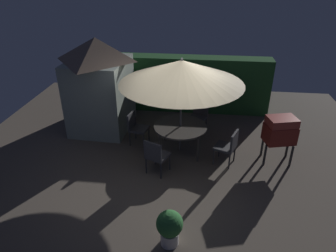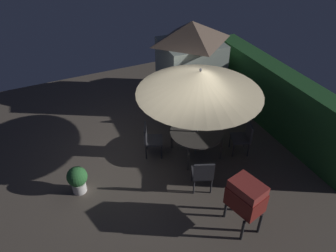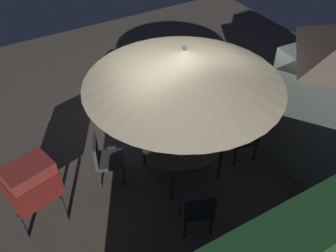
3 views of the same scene
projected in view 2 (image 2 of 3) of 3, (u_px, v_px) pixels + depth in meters
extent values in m
plane|color=brown|center=(164.00, 158.00, 8.72)|extent=(11.00, 11.00, 0.00)
cube|color=#1E4C23|center=(277.00, 100.00, 9.36)|extent=(5.65, 0.62, 1.80)
cube|color=gray|center=(190.00, 73.00, 10.38)|extent=(1.64, 1.83, 2.07)
pyramid|color=brown|center=(192.00, 31.00, 9.59)|extent=(1.74, 1.94, 0.61)
cube|color=slate|center=(214.00, 75.00, 10.78)|extent=(0.65, 0.06, 1.61)
cylinder|color=#47423D|center=(197.00, 132.00, 8.47)|extent=(1.37, 1.37, 0.04)
cylinder|color=#3C3834|center=(172.00, 138.00, 8.87)|extent=(0.05, 0.05, 0.68)
cylinder|color=#3C3834|center=(188.00, 159.00, 8.17)|extent=(0.05, 0.05, 0.68)
cylinder|color=#3C3834|center=(203.00, 129.00, 9.19)|extent=(0.05, 0.05, 0.68)
cylinder|color=#3C3834|center=(221.00, 149.00, 8.49)|extent=(0.05, 0.05, 0.68)
cylinder|color=#4C4C51|center=(198.00, 116.00, 8.16)|extent=(0.04, 0.04, 2.43)
cone|color=beige|center=(200.00, 82.00, 7.61)|extent=(3.00, 3.00, 0.56)
sphere|color=#4C4C51|center=(201.00, 70.00, 7.43)|extent=(0.06, 0.06, 0.06)
cube|color=maroon|center=(246.00, 199.00, 6.57)|extent=(0.80, 0.66, 0.45)
cube|color=maroon|center=(248.00, 188.00, 6.38)|extent=(0.76, 0.63, 0.20)
cylinder|color=#262628|center=(226.00, 208.00, 7.03)|extent=(0.06, 0.06, 0.55)
cylinder|color=#262628|center=(242.00, 230.00, 6.57)|extent=(0.06, 0.06, 0.55)
cylinder|color=#262628|center=(242.00, 202.00, 7.17)|extent=(0.06, 0.06, 0.55)
cylinder|color=#262628|center=(260.00, 223.00, 6.71)|extent=(0.06, 0.06, 0.55)
cube|color=#38383D|center=(184.00, 116.00, 9.52)|extent=(0.54, 0.54, 0.06)
cube|color=#38383D|center=(182.00, 105.00, 9.55)|extent=(0.14, 0.46, 0.45)
cylinder|color=#2C2C30|center=(189.00, 117.00, 9.85)|extent=(0.04, 0.04, 0.45)
cylinder|color=#2C2C30|center=(176.00, 119.00, 9.77)|extent=(0.04, 0.04, 0.45)
cylinder|color=#2C2C30|center=(192.00, 125.00, 9.53)|extent=(0.04, 0.04, 0.45)
cylinder|color=#2C2C30|center=(179.00, 127.00, 9.46)|extent=(0.04, 0.04, 0.45)
cube|color=#38383D|center=(154.00, 140.00, 8.60)|extent=(0.61, 0.61, 0.06)
cube|color=#38383D|center=(145.00, 134.00, 8.46)|extent=(0.44, 0.23, 0.45)
cylinder|color=#2C2C30|center=(147.00, 142.00, 8.89)|extent=(0.04, 0.04, 0.45)
cylinder|color=#2C2C30|center=(146.00, 152.00, 8.57)|extent=(0.04, 0.04, 0.45)
cylinder|color=#2C2C30|center=(161.00, 142.00, 8.90)|extent=(0.04, 0.04, 0.45)
cylinder|color=#2C2C30|center=(161.00, 152.00, 8.57)|extent=(0.04, 0.04, 0.45)
cube|color=#38383D|center=(202.00, 173.00, 7.63)|extent=(0.60, 0.60, 0.06)
cube|color=#38383D|center=(204.00, 172.00, 7.33)|extent=(0.22, 0.45, 0.45)
cylinder|color=#2C2C30|center=(194.00, 186.00, 7.60)|extent=(0.04, 0.04, 0.45)
cylinder|color=#2C2C30|center=(211.00, 186.00, 7.61)|extent=(0.04, 0.04, 0.45)
cylinder|color=#2C2C30|center=(192.00, 174.00, 7.92)|extent=(0.04, 0.04, 0.45)
cylinder|color=#2C2C30|center=(209.00, 174.00, 7.93)|extent=(0.04, 0.04, 0.45)
cube|color=#38383D|center=(240.00, 138.00, 8.67)|extent=(0.60, 0.60, 0.06)
cube|color=#38383D|center=(249.00, 131.00, 8.54)|extent=(0.45, 0.21, 0.45)
cylinder|color=#2C2C30|center=(248.00, 150.00, 8.65)|extent=(0.04, 0.04, 0.45)
cylinder|color=#2C2C30|center=(245.00, 140.00, 8.97)|extent=(0.04, 0.04, 0.45)
cylinder|color=#2C2C30|center=(233.00, 150.00, 8.63)|extent=(0.04, 0.04, 0.45)
cylinder|color=#2C2C30|center=(230.00, 141.00, 8.95)|extent=(0.04, 0.04, 0.45)
cylinder|color=silver|center=(79.00, 187.00, 7.71)|extent=(0.32, 0.32, 0.26)
sphere|color=#2D6B33|center=(77.00, 177.00, 7.52)|extent=(0.47, 0.47, 0.47)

